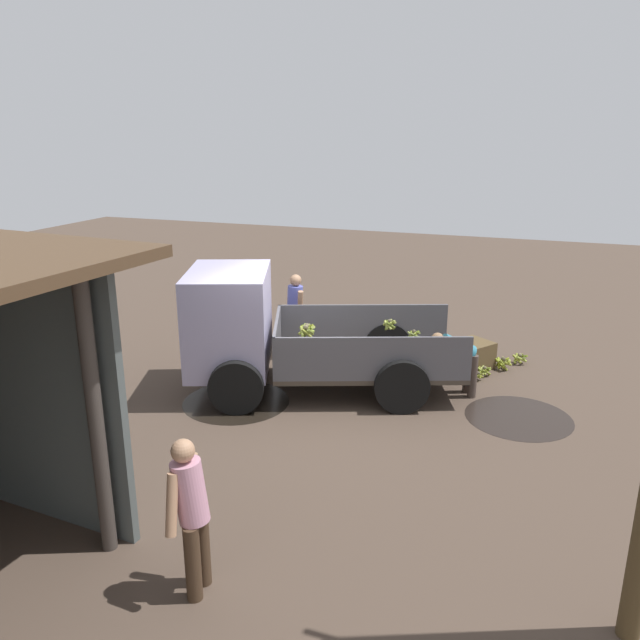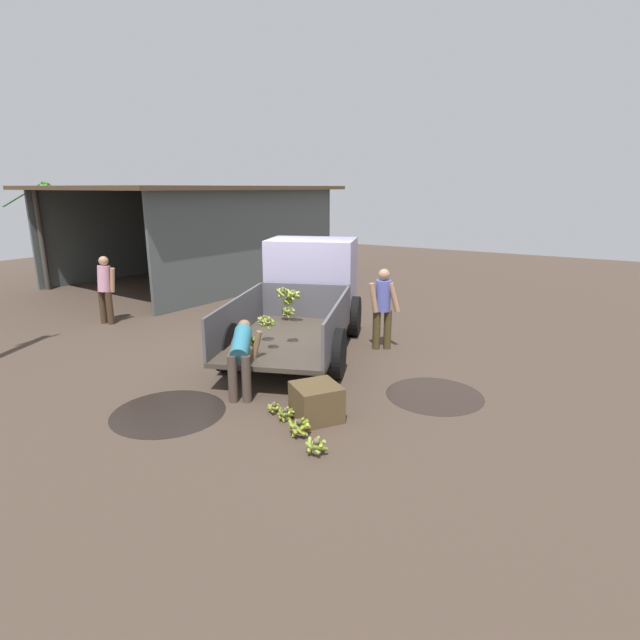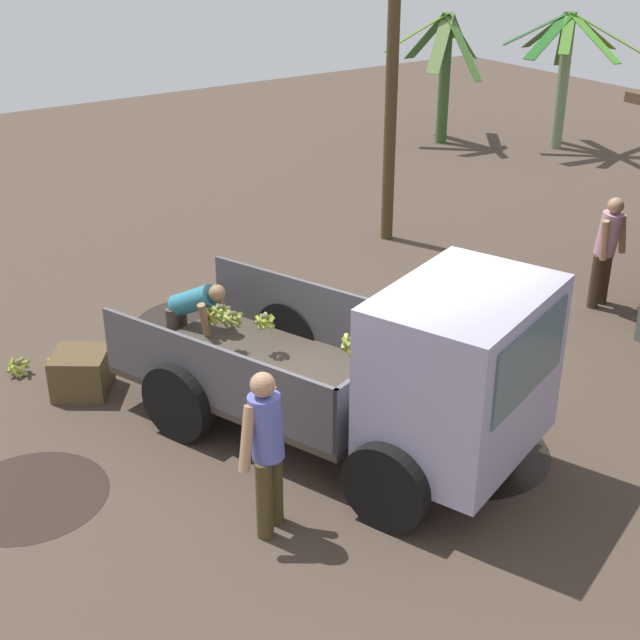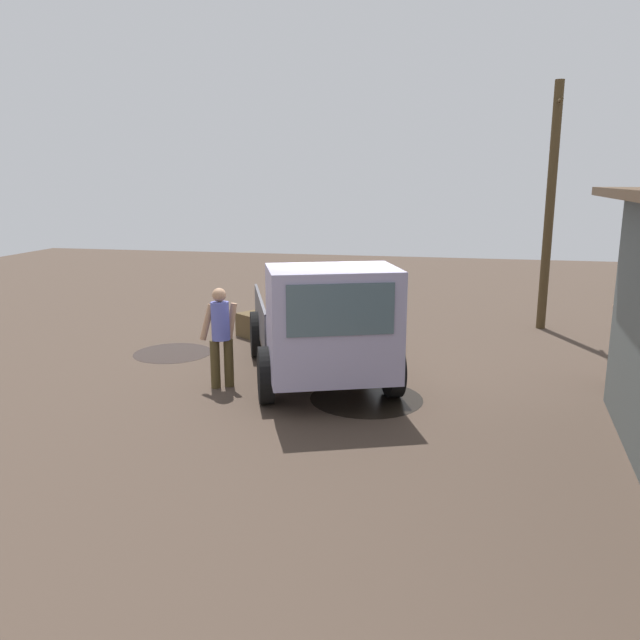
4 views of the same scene
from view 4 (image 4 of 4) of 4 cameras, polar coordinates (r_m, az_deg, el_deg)
ground at (r=10.79m, az=1.91°, el=-5.39°), size 36.00×36.00×0.00m
mud_patch_0 at (r=12.70m, az=-13.30°, el=-2.94°), size 1.54×1.54×0.01m
mud_patch_1 at (r=14.23m, az=2.83°, el=-0.94°), size 1.66×1.66×0.01m
mud_patch_2 at (r=9.87m, az=4.26°, el=-7.15°), size 1.77×1.77×0.01m
cargo_truck at (r=9.79m, az=0.65°, el=-0.69°), size 4.95×3.40×2.10m
utility_pole at (r=14.96m, az=20.27°, el=9.68°), size 0.95×0.20×5.44m
person_foreground_visitor at (r=10.27m, az=-9.07°, el=-1.16°), size 0.48×0.60×1.65m
person_worker_loading at (r=13.15m, az=-0.15°, el=1.08°), size 0.81×0.79×1.14m
person_bystander_near_shed at (r=11.52m, az=26.21°, el=-0.89°), size 0.39×0.61×1.63m
banana_bunch_on_ground_0 at (r=13.89m, az=-4.21°, el=-0.85°), size 0.26×0.26×0.19m
banana_bunch_on_ground_1 at (r=13.74m, az=-3.26°, el=-1.01°), size 0.21×0.21×0.17m
banana_bunch_on_ground_2 at (r=14.29m, az=-5.53°, el=-0.34°), size 0.32×0.31×0.25m
banana_bunch_on_ground_3 at (r=14.68m, az=-6.81°, el=-0.10°), size 0.30×0.30×0.22m
wooden_crate_0 at (r=13.71m, az=-5.93°, el=-0.42°), size 0.87×0.87×0.51m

